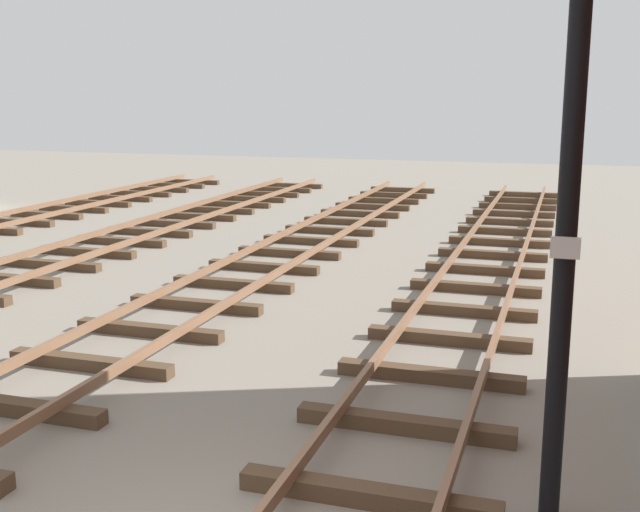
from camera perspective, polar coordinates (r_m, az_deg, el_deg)
signal_mast at (r=6.77m, az=17.90°, el=9.35°), size 0.36×0.40×5.70m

